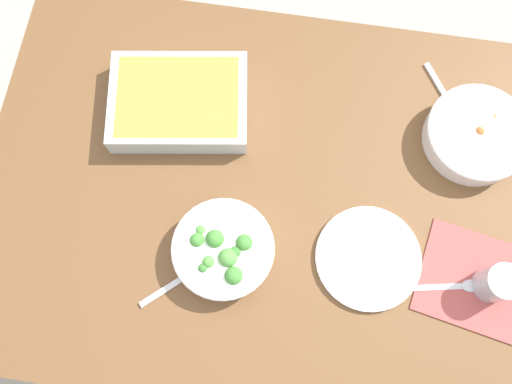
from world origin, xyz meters
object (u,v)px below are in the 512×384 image
(stew_bowl, at_px, (476,135))
(spoon_spare, at_px, (450,287))
(broccoli_bowl, at_px, (223,250))
(drink_cup, at_px, (496,283))
(side_plate, at_px, (368,258))
(spoon_by_broccoli, at_px, (188,275))
(baking_dish, at_px, (179,102))
(spoon_by_stew, at_px, (450,104))

(stew_bowl, relative_size, spoon_spare, 1.28)
(broccoli_bowl, xyz_separation_m, spoon_spare, (0.47, -0.00, -0.03))
(drink_cup, xyz_separation_m, side_plate, (-0.25, 0.02, -0.03))
(drink_cup, height_order, side_plate, drink_cup)
(stew_bowl, distance_m, spoon_by_broccoli, 0.69)
(baking_dish, xyz_separation_m, spoon_spare, (0.62, -0.31, -0.03))
(spoon_by_broccoli, distance_m, spoon_spare, 0.54)
(spoon_spare, bearing_deg, stew_bowl, 84.91)
(baking_dish, xyz_separation_m, spoon_by_broccoli, (0.09, -0.37, -0.03))
(spoon_by_broccoli, relative_size, spoon_spare, 0.82)
(spoon_by_stew, bearing_deg, baking_dish, -170.67)
(broccoli_bowl, height_order, spoon_by_broccoli, broccoli_bowl)
(drink_cup, xyz_separation_m, spoon_spare, (-0.08, -0.01, -0.03))
(baking_dish, distance_m, side_plate, 0.53)
(stew_bowl, bearing_deg, broccoli_bowl, -146.61)
(side_plate, relative_size, spoon_spare, 1.25)
(baking_dish, height_order, spoon_by_broccoli, baking_dish)
(baking_dish, bearing_deg, stew_bowl, 1.74)
(spoon_by_stew, bearing_deg, spoon_spare, -87.16)
(broccoli_bowl, relative_size, side_plate, 0.95)
(broccoli_bowl, relative_size, spoon_by_broccoli, 1.46)
(broccoli_bowl, distance_m, spoon_spare, 0.47)
(side_plate, relative_size, spoon_by_broccoli, 1.53)
(stew_bowl, height_order, baking_dish, same)
(broccoli_bowl, relative_size, spoon_spare, 1.20)
(drink_cup, bearing_deg, spoon_spare, -169.15)
(stew_bowl, relative_size, baking_dish, 0.68)
(broccoli_bowl, distance_m, baking_dish, 0.34)
(baking_dish, relative_size, spoon_spare, 1.88)
(baking_dish, distance_m, drink_cup, 0.76)
(broccoli_bowl, xyz_separation_m, baking_dish, (-0.15, 0.31, 0.00))
(stew_bowl, distance_m, spoon_spare, 0.33)
(broccoli_bowl, xyz_separation_m, drink_cup, (0.55, 0.01, 0.01))
(spoon_by_broccoli, bearing_deg, stew_bowl, 34.39)
(side_plate, distance_m, spoon_by_broccoli, 0.38)
(stew_bowl, relative_size, spoon_by_broccoli, 1.57)
(spoon_by_broccoli, bearing_deg, baking_dish, 103.10)
(broccoli_bowl, height_order, spoon_by_stew, broccoli_bowl)
(stew_bowl, xyz_separation_m, baking_dish, (-0.65, -0.02, 0.00))
(stew_bowl, height_order, broccoli_bowl, broccoli_bowl)
(drink_cup, height_order, spoon_spare, drink_cup)
(stew_bowl, bearing_deg, drink_cup, -81.37)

